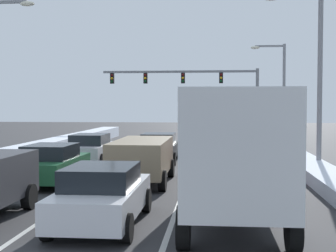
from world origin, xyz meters
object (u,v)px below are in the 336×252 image
sedan_green_left_lane_second (52,164)px  traffic_light_gantry (198,83)px  sedan_navy_right_lane_third (227,144)px  street_lamp_right_far (279,84)px  sedan_black_center_lane_third (159,147)px  sedan_silver_left_lane_third (91,148)px  suv_tan_center_lane_second (142,157)px  street_lamp_right_mid (312,64)px  suv_maroon_right_lane_second (229,151)px  box_truck_right_lane_nearest (234,149)px  sedan_white_center_lane_nearest (102,195)px

sedan_green_left_lane_second → traffic_light_gantry: size_ratio=0.32×
sedan_navy_right_lane_third → street_lamp_right_far: (4.18, 10.43, 3.84)m
sedan_black_center_lane_third → sedan_silver_left_lane_third: size_ratio=1.00×
suv_tan_center_lane_second → street_lamp_right_mid: (7.11, 4.11, 3.82)m
suv_maroon_right_lane_second → street_lamp_right_far: bearing=75.6°
sedan_navy_right_lane_third → sedan_silver_left_lane_third: bearing=-155.6°
box_truck_right_lane_nearest → sedan_navy_right_lane_third: size_ratio=1.60×
sedan_white_center_lane_nearest → sedan_silver_left_lane_third: bearing=105.7°
traffic_light_gantry → street_lamp_right_mid: size_ratio=1.74×
suv_tan_center_lane_second → sedan_silver_left_lane_third: suv_tan_center_lane_second is taller
suv_maroon_right_lane_second → box_truck_right_lane_nearest: bearing=-91.1°
sedan_navy_right_lane_third → sedan_silver_left_lane_third: (-7.06, -3.20, 0.00)m
box_truck_right_lane_nearest → sedan_silver_left_lane_third: 13.78m
sedan_silver_left_lane_third → street_lamp_right_far: bearing=50.5°
sedan_navy_right_lane_third → sedan_black_center_lane_third: 4.27m
suv_maroon_right_lane_second → traffic_light_gantry: size_ratio=0.35×
suv_maroon_right_lane_second → sedan_silver_left_lane_third: size_ratio=1.09×
traffic_light_gantry → street_lamp_right_mid: (5.83, -21.30, -0.05)m
suv_tan_center_lane_second → sedan_green_left_lane_second: bearing=-172.7°
sedan_black_center_lane_third → street_lamp_right_far: (7.82, 12.67, 3.84)m
sedan_green_left_lane_second → sedan_silver_left_lane_third: size_ratio=1.00×
box_truck_right_lane_nearest → sedan_black_center_lane_third: bearing=104.6°
suv_maroon_right_lane_second → traffic_light_gantry: traffic_light_gantry is taller
box_truck_right_lane_nearest → sedan_navy_right_lane_third: bearing=88.9°
suv_tan_center_lane_second → sedan_green_left_lane_second: suv_tan_center_lane_second is taller
sedan_white_center_lane_nearest → sedan_black_center_lane_third: bearing=90.4°
suv_tan_center_lane_second → sedan_silver_left_lane_third: (-3.55, 5.99, -0.25)m
sedan_green_left_lane_second → box_truck_right_lane_nearest: bearing=-39.8°
box_truck_right_lane_nearest → sedan_white_center_lane_nearest: 3.51m
suv_maroon_right_lane_second → sedan_green_left_lane_second: bearing=-154.2°
sedan_green_left_lane_second → traffic_light_gantry: (4.69, 25.85, 4.12)m
traffic_light_gantry → street_lamp_right_far: 8.65m
sedan_black_center_lane_third → sedan_green_left_lane_second: (-3.28, -7.38, 0.00)m
sedan_green_left_lane_second → traffic_light_gantry: traffic_light_gantry is taller
suv_maroon_right_lane_second → sedan_black_center_lane_third: suv_maroon_right_lane_second is taller
box_truck_right_lane_nearest → traffic_light_gantry: 31.57m
traffic_light_gantry → suv_tan_center_lane_second: bearing=-92.9°
box_truck_right_lane_nearest → street_lamp_right_mid: 11.18m
sedan_green_left_lane_second → street_lamp_right_mid: street_lamp_right_mid is taller
sedan_navy_right_lane_third → suv_tan_center_lane_second: (-3.51, -9.18, 0.25)m
sedan_white_center_lane_nearest → suv_tan_center_lane_second: suv_tan_center_lane_second is taller
sedan_white_center_lane_nearest → sedan_silver_left_lane_third: 12.98m
suv_maroon_right_lane_second → sedan_green_left_lane_second: 7.57m
box_truck_right_lane_nearest → suv_maroon_right_lane_second: bearing=88.9°
box_truck_right_lane_nearest → street_lamp_right_far: (4.46, 25.57, 2.70)m
sedan_black_center_lane_third → sedan_green_left_lane_second: 8.07m
suv_tan_center_lane_second → street_lamp_right_far: 21.37m
box_truck_right_lane_nearest → sedan_navy_right_lane_third: box_truck_right_lane_nearest is taller
suv_maroon_right_lane_second → sedan_green_left_lane_second: suv_maroon_right_lane_second is taller
sedan_silver_left_lane_third → street_lamp_right_mid: 11.57m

